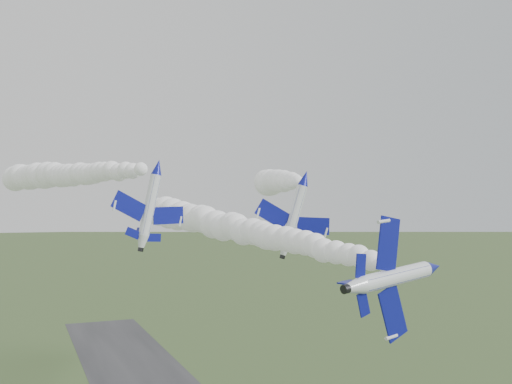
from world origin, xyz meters
The scene contains 6 objects.
jet_lead centered at (6.20, -12.01, 35.56)m, with size 4.35×12.14×10.09m.
smoke_trail_jet_lead centered at (-0.29, 18.21, 38.00)m, with size 4.76×55.65×4.76m, color white, non-canonical shape.
jet_pair_left centered at (-11.81, 17.22, 45.93)m, with size 9.62×11.51×3.36m.
smoke_trail_jet_pair_left centered at (-20.80, 50.62, 46.65)m, with size 5.41×64.28×5.41m, color white, non-canonical shape.
jet_pair_right centered at (9.33, 18.44, 45.08)m, with size 10.47×12.69×4.01m.
smoke_trail_jet_pair_right centered at (18.02, 46.18, 45.91)m, with size 5.62×52.34×5.62m, color white, non-canonical shape.
Camera 1 is at (-27.83, -52.54, 40.78)m, focal length 40.00 mm.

